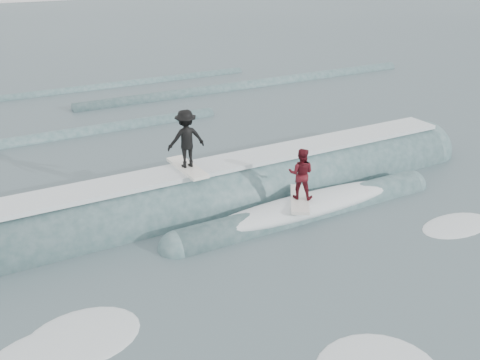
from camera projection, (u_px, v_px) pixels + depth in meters
ground at (310, 269)px, 14.19m from camera, size 160.00×160.00×0.00m
breaking_wave at (235, 200)px, 17.94m from camera, size 20.60×4.10×2.63m
surfer_black at (186, 141)px, 16.52m from camera, size 1.24×2.02×1.93m
surfer_red at (301, 177)px, 16.41m from camera, size 1.56×1.97×1.73m
whitewater at (338, 303)px, 12.82m from camera, size 14.92×5.94×0.10m
far_swells at (137, 104)px, 28.89m from camera, size 37.99×8.65×0.80m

